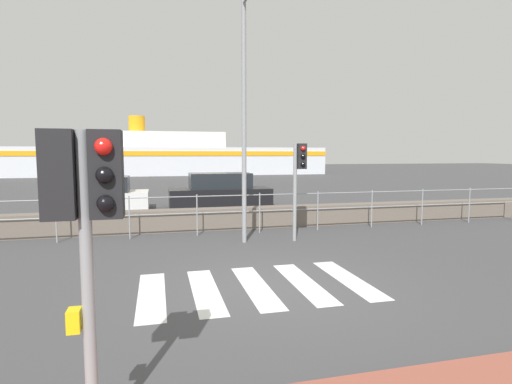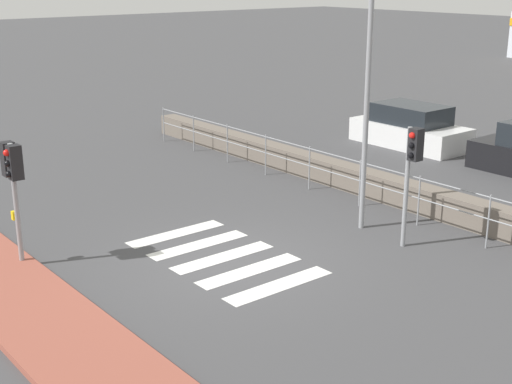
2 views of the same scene
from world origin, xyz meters
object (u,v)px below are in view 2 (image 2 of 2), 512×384
object	(u,v)px
traffic_light_far	(412,161)
parked_car_white	(410,128)
traffic_light_near	(13,172)
streetlamp	(361,59)

from	to	relation	value
traffic_light_far	parked_car_white	xyz separation A→B (m)	(-6.08, 7.50, -1.33)
traffic_light_near	parked_car_white	bearing A→B (deg)	97.25
traffic_light_near	streetlamp	world-z (taller)	streetlamp
streetlamp	parked_car_white	bearing A→B (deg)	121.34
streetlamp	parked_car_white	distance (m)	9.46
traffic_light_far	parked_car_white	size ratio (longest dim) A/B	0.66
traffic_light_near	streetlamp	size ratio (longest dim) A/B	0.40
traffic_light_near	traffic_light_far	world-z (taller)	traffic_light_far
traffic_light_near	traffic_light_far	bearing A→B (deg)	58.09
traffic_light_far	streetlamp	xyz separation A→B (m)	(-1.48, -0.07, 1.97)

